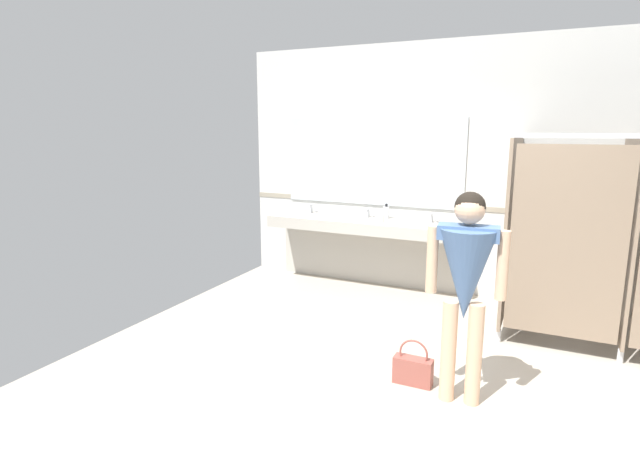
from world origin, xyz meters
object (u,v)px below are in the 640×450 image
(handbag, at_px, (413,369))
(paper_cup, at_px, (381,218))
(soap_dispenser, at_px, (386,212))
(person_standing, at_px, (466,274))

(handbag, relative_size, paper_cup, 3.77)
(soap_dispenser, distance_m, paper_cup, 0.24)
(handbag, height_order, paper_cup, paper_cup)
(paper_cup, bearing_deg, handbag, -64.89)
(handbag, distance_m, soap_dispenser, 2.59)
(person_standing, height_order, soap_dispenser, person_standing)
(soap_dispenser, bearing_deg, handbag, -66.92)
(person_standing, distance_m, soap_dispenser, 2.71)
(person_standing, relative_size, handbag, 4.22)
(person_standing, distance_m, paper_cup, 2.50)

